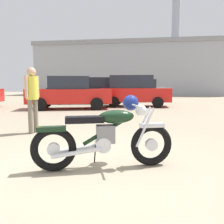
{
  "coord_description": "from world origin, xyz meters",
  "views": [
    {
      "loc": [
        0.59,
        -3.4,
        1.21
      ],
      "look_at": [
        0.26,
        1.09,
        0.69
      ],
      "focal_mm": 36.87,
      "sensor_mm": 36.0,
      "label": 1
    }
  ],
  "objects_px": {
    "dark_sedan_left": "(70,93)",
    "vintage_motorcycle": "(108,135)",
    "bystander": "(32,93)",
    "blue_hatchback_right": "(135,91)",
    "red_hatchback_near": "(85,89)",
    "silver_sedan_mid": "(141,90)"
  },
  "relations": [
    {
      "from": "dark_sedan_left",
      "to": "vintage_motorcycle",
      "type": "bearing_deg",
      "value": 97.33
    },
    {
      "from": "bystander",
      "to": "blue_hatchback_right",
      "type": "height_order",
      "value": "blue_hatchback_right"
    },
    {
      "from": "bystander",
      "to": "red_hatchback_near",
      "type": "bearing_deg",
      "value": -65.81
    },
    {
      "from": "red_hatchback_near",
      "to": "silver_sedan_mid",
      "type": "distance_m",
      "value": 4.38
    },
    {
      "from": "blue_hatchback_right",
      "to": "dark_sedan_left",
      "type": "xyz_separation_m",
      "value": [
        -3.38,
        -1.71,
        -0.08
      ]
    },
    {
      "from": "vintage_motorcycle",
      "to": "bystander",
      "type": "relative_size",
      "value": 1.23
    },
    {
      "from": "blue_hatchback_right",
      "to": "dark_sedan_left",
      "type": "relative_size",
      "value": 0.9
    },
    {
      "from": "bystander",
      "to": "silver_sedan_mid",
      "type": "relative_size",
      "value": 0.38
    },
    {
      "from": "bystander",
      "to": "red_hatchback_near",
      "type": "height_order",
      "value": "red_hatchback_near"
    },
    {
      "from": "silver_sedan_mid",
      "to": "dark_sedan_left",
      "type": "xyz_separation_m",
      "value": [
        -3.94,
        -5.9,
        0.0
      ]
    },
    {
      "from": "vintage_motorcycle",
      "to": "red_hatchback_near",
      "type": "xyz_separation_m",
      "value": [
        -2.65,
        12.2,
        0.45
      ]
    },
    {
      "from": "blue_hatchback_right",
      "to": "red_hatchback_near",
      "type": "bearing_deg",
      "value": 150.89
    },
    {
      "from": "silver_sedan_mid",
      "to": "dark_sedan_left",
      "type": "distance_m",
      "value": 7.09
    },
    {
      "from": "red_hatchback_near",
      "to": "vintage_motorcycle",
      "type": "bearing_deg",
      "value": 93.15
    },
    {
      "from": "blue_hatchback_right",
      "to": "silver_sedan_mid",
      "type": "height_order",
      "value": "blue_hatchback_right"
    },
    {
      "from": "bystander",
      "to": "dark_sedan_left",
      "type": "relative_size",
      "value": 0.37
    },
    {
      "from": "blue_hatchback_right",
      "to": "bystander",
      "type": "bearing_deg",
      "value": -106.29
    },
    {
      "from": "vintage_motorcycle",
      "to": "silver_sedan_mid",
      "type": "bearing_deg",
      "value": 71.36
    },
    {
      "from": "bystander",
      "to": "dark_sedan_left",
      "type": "xyz_separation_m",
      "value": [
        -0.63,
        6.1,
        -0.18
      ]
    },
    {
      "from": "blue_hatchback_right",
      "to": "silver_sedan_mid",
      "type": "relative_size",
      "value": 0.91
    },
    {
      "from": "red_hatchback_near",
      "to": "silver_sedan_mid",
      "type": "bearing_deg",
      "value": -160.04
    },
    {
      "from": "vintage_motorcycle",
      "to": "silver_sedan_mid",
      "type": "distance_m",
      "value": 14.38
    }
  ]
}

